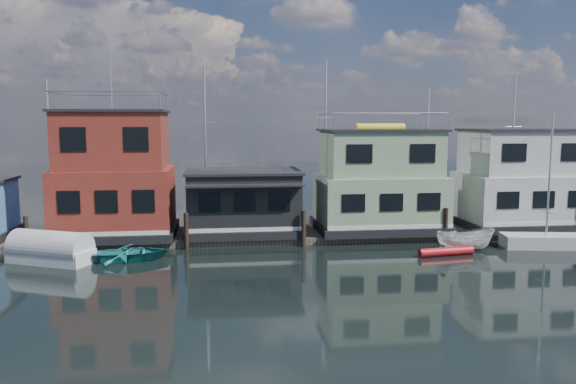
{
  "coord_description": "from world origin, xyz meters",
  "views": [
    {
      "loc": [
        -2.0,
        -23.86,
        7.57
      ],
      "look_at": [
        2.41,
        12.0,
        3.0
      ],
      "focal_mm": 35.0,
      "sensor_mm": 36.0,
      "label": 1
    }
  ],
  "objects": [
    {
      "name": "houseboat_white",
      "position": [
        18.5,
        12.0,
        3.54
      ],
      "size": [
        8.4,
        5.9,
        6.66
      ],
      "color": "black",
      "rests_on": "dock"
    },
    {
      "name": "motorboat",
      "position": [
        12.22,
        6.8,
        0.67
      ],
      "size": [
        3.54,
        1.48,
        1.34
      ],
      "primitive_type": "imported",
      "rotation": [
        0.0,
        0.0,
        1.52
      ],
      "color": "white",
      "rests_on": "ground"
    },
    {
      "name": "houseboat_green",
      "position": [
        8.5,
        12.0,
        3.55
      ],
      "size": [
        8.4,
        5.9,
        7.03
      ],
      "color": "black",
      "rests_on": "dock"
    },
    {
      "name": "dock",
      "position": [
        0.0,
        12.0,
        0.2
      ],
      "size": [
        48.0,
        5.0,
        0.4
      ],
      "primitive_type": "cube",
      "color": "#595147",
      "rests_on": "ground"
    },
    {
      "name": "pilings",
      "position": [
        -0.33,
        9.2,
        1.1
      ],
      "size": [
        42.28,
        0.28,
        2.2
      ],
      "color": "#2D2116",
      "rests_on": "ground"
    },
    {
      "name": "tarp_runabout",
      "position": [
        -11.08,
        6.97,
        0.69
      ],
      "size": [
        4.9,
        3.52,
        1.86
      ],
      "rotation": [
        0.0,
        0.0,
        -0.43
      ],
      "color": "silver",
      "rests_on": "ground"
    },
    {
      "name": "background_masts",
      "position": [
        4.76,
        18.0,
        5.55
      ],
      "size": [
        36.4,
        0.16,
        12.0
      ],
      "color": "silver",
      "rests_on": "ground"
    },
    {
      "name": "red_kayak",
      "position": [
        10.68,
        5.89,
        0.24
      ],
      "size": [
        3.35,
        0.96,
        0.49
      ],
      "primitive_type": "cylinder",
      "rotation": [
        0.0,
        1.57,
        0.15
      ],
      "color": "red",
      "rests_on": "ground"
    },
    {
      "name": "day_sailer",
      "position": [
        17.44,
        7.09,
        0.46
      ],
      "size": [
        5.29,
        2.51,
        8.01
      ],
      "rotation": [
        0.0,
        0.0,
        -0.17
      ],
      "color": "silver",
      "rests_on": "ground"
    },
    {
      "name": "houseboat_red",
      "position": [
        -8.5,
        12.0,
        4.1
      ],
      "size": [
        7.4,
        5.9,
        11.86
      ],
      "color": "black",
      "rests_on": "dock"
    },
    {
      "name": "houseboat_dark",
      "position": [
        -0.5,
        11.98,
        2.42
      ],
      "size": [
        7.4,
        6.1,
        4.06
      ],
      "color": "black",
      "rests_on": "dock"
    },
    {
      "name": "ground",
      "position": [
        0.0,
        0.0,
        0.0
      ],
      "size": [
        160.0,
        160.0,
        0.0
      ],
      "primitive_type": "plane",
      "color": "black",
      "rests_on": "ground"
    },
    {
      "name": "dinghy_teal",
      "position": [
        -6.85,
        6.96,
        0.41
      ],
      "size": [
        4.31,
        3.32,
        0.82
      ],
      "primitive_type": "imported",
      "rotation": [
        0.0,
        0.0,
        1.7
      ],
      "color": "teal",
      "rests_on": "ground"
    }
  ]
}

